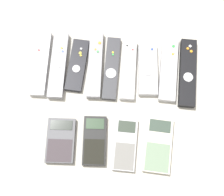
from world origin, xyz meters
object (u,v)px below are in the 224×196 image
(remote_4, at_px, (112,68))
(remote_2, at_px, (77,65))
(calculator_3, at_px, (158,145))
(remote_5, at_px, (128,70))
(remote_8, at_px, (187,73))
(calculator_0, at_px, (61,141))
(remote_3, at_px, (95,65))
(remote_1, at_px, (59,65))
(calculator_1, at_px, (95,141))
(remote_6, at_px, (148,69))
(remote_0, at_px, (41,63))
(remote_7, at_px, (168,69))
(calculator_2, at_px, (125,144))

(remote_4, bearing_deg, remote_2, 179.40)
(remote_4, xyz_separation_m, calculator_3, (0.15, -0.23, -0.00))
(remote_5, height_order, remote_8, remote_8)
(calculator_0, bearing_deg, remote_3, 69.65)
(remote_8, relative_size, calculator_3, 1.34)
(remote_1, height_order, remote_8, same)
(calculator_0, relative_size, calculator_1, 0.91)
(calculator_0, xyz_separation_m, calculator_3, (0.28, 0.01, -0.00))
(remote_6, height_order, calculator_3, remote_6)
(remote_5, height_order, remote_6, remote_5)
(remote_2, bearing_deg, remote_0, -174.84)
(remote_6, bearing_deg, remote_8, -4.20)
(remote_2, distance_m, remote_7, 0.28)
(remote_6, xyz_separation_m, calculator_0, (-0.24, -0.23, -0.00))
(remote_7, bearing_deg, remote_4, -174.55)
(calculator_1, bearing_deg, calculator_2, -5.70)
(remote_2, bearing_deg, remote_4, 2.19)
(calculator_1, bearing_deg, remote_0, 126.78)
(calculator_1, bearing_deg, remote_5, 66.76)
(calculator_2, bearing_deg, remote_7, 65.32)
(remote_0, xyz_separation_m, remote_6, (0.33, 0.00, -0.00))
(remote_5, xyz_separation_m, remote_7, (0.12, 0.01, -0.00))
(remote_6, bearing_deg, remote_4, 178.53)
(remote_6, bearing_deg, calculator_0, -138.67)
(remote_1, bearing_deg, remote_7, 1.07)
(remote_7, relative_size, remote_8, 0.96)
(remote_7, distance_m, remote_8, 0.06)
(calculator_1, xyz_separation_m, calculator_2, (0.09, -0.01, -0.00))
(remote_2, bearing_deg, remote_8, 3.29)
(remote_5, height_order, calculator_3, remote_5)
(remote_6, bearing_deg, remote_5, -178.62)
(remote_0, relative_size, calculator_1, 1.46)
(remote_6, height_order, remote_8, remote_8)
(calculator_0, bearing_deg, remote_7, 36.39)
(remote_4, relative_size, remote_5, 1.06)
(remote_4, relative_size, remote_8, 0.93)
(remote_6, relative_size, calculator_2, 1.11)
(remote_5, bearing_deg, calculator_2, -89.29)
(remote_3, xyz_separation_m, remote_6, (0.16, -0.01, -0.00))
(remote_0, relative_size, remote_6, 1.24)
(remote_3, bearing_deg, calculator_3, -51.02)
(remote_1, xyz_separation_m, remote_2, (0.06, 0.00, -0.00))
(remote_0, distance_m, remote_8, 0.45)
(remote_0, distance_m, remote_6, 0.33)
(remote_4, height_order, remote_7, remote_7)
(remote_6, bearing_deg, remote_1, 178.02)
(remote_1, distance_m, remote_4, 0.16)
(remote_5, distance_m, calculator_3, 0.24)
(remote_5, xyz_separation_m, remote_6, (0.06, 0.00, -0.00))
(remote_3, xyz_separation_m, remote_4, (0.05, -0.01, -0.00))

